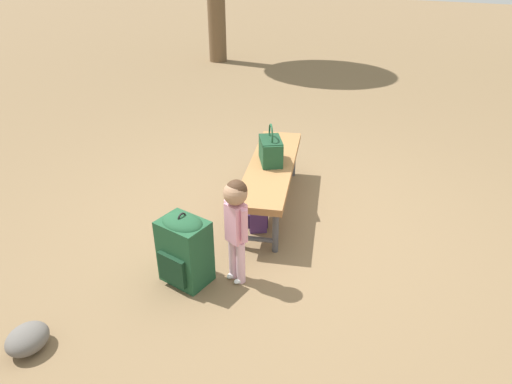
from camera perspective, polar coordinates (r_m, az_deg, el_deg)
ground_plane at (r=4.00m, az=2.16°, el=-4.47°), size 40.00×40.00×0.00m
park_bench at (r=4.12m, az=1.94°, el=2.86°), size 1.65×0.85×0.45m
handbag at (r=4.08m, az=1.87°, el=5.41°), size 0.37×0.33×0.37m
child_standing at (r=3.12m, az=-2.55°, el=-3.14°), size 0.17×0.21×0.82m
backpack_large at (r=3.29m, az=-9.06°, el=-6.96°), size 0.34×0.37×0.58m
backpack_small at (r=3.91m, az=0.17°, el=-2.44°), size 0.25×0.23×0.34m
trail_rock at (r=3.21m, az=-26.99°, el=-16.27°), size 0.27×0.23×0.16m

